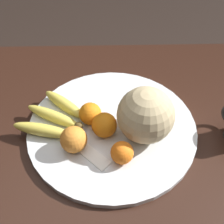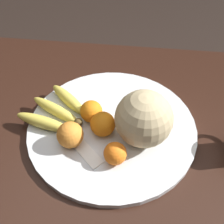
{
  "view_description": "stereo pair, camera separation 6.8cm",
  "coord_description": "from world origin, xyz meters",
  "px_view_note": "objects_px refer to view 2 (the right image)",
  "views": [
    {
      "loc": [
        -0.05,
        -0.42,
        1.31
      ],
      "look_at": [
        -0.04,
        0.05,
        0.81
      ],
      "focal_mm": 42.0,
      "sensor_mm": 36.0,
      "label": 1
    },
    {
      "loc": [
        0.02,
        -0.41,
        1.31
      ],
      "look_at": [
        -0.04,
        0.05,
        0.81
      ],
      "focal_mm": 42.0,
      "sensor_mm": 36.0,
      "label": 2
    }
  ],
  "objects_px": {
    "orange_back_left": "(103,124)",
    "produce_tag": "(88,153)",
    "melon": "(144,119)",
    "fruit_bowl": "(112,126)",
    "kitchen_table": "(124,164)",
    "banana_bunch": "(56,111)",
    "orange_front_left": "(70,135)",
    "orange_front_right": "(115,153)",
    "orange_mid_center": "(91,111)"
  },
  "relations": [
    {
      "from": "orange_front_left",
      "to": "orange_mid_center",
      "type": "xyz_separation_m",
      "value": [
        0.04,
        0.09,
        -0.0
      ]
    },
    {
      "from": "orange_front_left",
      "to": "kitchen_table",
      "type": "bearing_deg",
      "value": 8.79
    },
    {
      "from": "fruit_bowl",
      "to": "banana_bunch",
      "type": "bearing_deg",
      "value": 173.75
    },
    {
      "from": "orange_mid_center",
      "to": "produce_tag",
      "type": "distance_m",
      "value": 0.12
    },
    {
      "from": "orange_mid_center",
      "to": "melon",
      "type": "bearing_deg",
      "value": -18.59
    },
    {
      "from": "orange_back_left",
      "to": "fruit_bowl",
      "type": "bearing_deg",
      "value": 55.28
    },
    {
      "from": "orange_front_right",
      "to": "orange_back_left",
      "type": "relative_size",
      "value": 0.85
    },
    {
      "from": "kitchen_table",
      "to": "produce_tag",
      "type": "height_order",
      "value": "produce_tag"
    },
    {
      "from": "orange_mid_center",
      "to": "fruit_bowl",
      "type": "bearing_deg",
      "value": -12.95
    },
    {
      "from": "banana_bunch",
      "to": "orange_back_left",
      "type": "height_order",
      "value": "orange_back_left"
    },
    {
      "from": "melon",
      "to": "banana_bunch",
      "type": "bearing_deg",
      "value": 168.0
    },
    {
      "from": "melon",
      "to": "orange_front_right",
      "type": "bearing_deg",
      "value": -127.5
    },
    {
      "from": "produce_tag",
      "to": "kitchen_table",
      "type": "bearing_deg",
      "value": 72.22
    },
    {
      "from": "banana_bunch",
      "to": "orange_back_left",
      "type": "bearing_deg",
      "value": -171.18
    },
    {
      "from": "kitchen_table",
      "to": "melon",
      "type": "height_order",
      "value": "melon"
    },
    {
      "from": "melon",
      "to": "orange_mid_center",
      "type": "xyz_separation_m",
      "value": [
        -0.14,
        0.05,
        -0.04
      ]
    },
    {
      "from": "orange_front_right",
      "to": "fruit_bowl",
      "type": "bearing_deg",
      "value": 100.66
    },
    {
      "from": "orange_back_left",
      "to": "kitchen_table",
      "type": "bearing_deg",
      "value": -21.4
    },
    {
      "from": "orange_front_left",
      "to": "orange_front_right",
      "type": "distance_m",
      "value": 0.12
    },
    {
      "from": "orange_back_left",
      "to": "produce_tag",
      "type": "relative_size",
      "value": 0.73
    },
    {
      "from": "kitchen_table",
      "to": "orange_front_left",
      "type": "distance_m",
      "value": 0.2
    },
    {
      "from": "banana_bunch",
      "to": "orange_front_right",
      "type": "distance_m",
      "value": 0.22
    },
    {
      "from": "orange_front_right",
      "to": "orange_back_left",
      "type": "distance_m",
      "value": 0.09
    },
    {
      "from": "fruit_bowl",
      "to": "orange_mid_center",
      "type": "distance_m",
      "value": 0.07
    },
    {
      "from": "banana_bunch",
      "to": "orange_mid_center",
      "type": "bearing_deg",
      "value": -154.58
    },
    {
      "from": "kitchen_table",
      "to": "orange_mid_center",
      "type": "distance_m",
      "value": 0.18
    },
    {
      "from": "produce_tag",
      "to": "melon",
      "type": "bearing_deg",
      "value": 71.54
    },
    {
      "from": "kitchen_table",
      "to": "produce_tag",
      "type": "xyz_separation_m",
      "value": [
        -0.09,
        -0.05,
        0.11
      ]
    },
    {
      "from": "fruit_bowl",
      "to": "orange_front_right",
      "type": "xyz_separation_m",
      "value": [
        0.02,
        -0.11,
        0.04
      ]
    },
    {
      "from": "banana_bunch",
      "to": "orange_front_right",
      "type": "relative_size",
      "value": 3.6
    },
    {
      "from": "fruit_bowl",
      "to": "melon",
      "type": "relative_size",
      "value": 3.2
    },
    {
      "from": "fruit_bowl",
      "to": "produce_tag",
      "type": "bearing_deg",
      "value": -115.57
    },
    {
      "from": "kitchen_table",
      "to": "orange_mid_center",
      "type": "height_order",
      "value": "orange_mid_center"
    },
    {
      "from": "kitchen_table",
      "to": "fruit_bowl",
      "type": "height_order",
      "value": "fruit_bowl"
    },
    {
      "from": "orange_mid_center",
      "to": "produce_tag",
      "type": "height_order",
      "value": "orange_mid_center"
    },
    {
      "from": "melon",
      "to": "banana_bunch",
      "type": "xyz_separation_m",
      "value": [
        -0.24,
        0.05,
        -0.05
      ]
    },
    {
      "from": "orange_front_left",
      "to": "banana_bunch",
      "type": "bearing_deg",
      "value": 124.13
    },
    {
      "from": "fruit_bowl",
      "to": "melon",
      "type": "xyz_separation_m",
      "value": [
        0.08,
        -0.03,
        0.08
      ]
    },
    {
      "from": "banana_bunch",
      "to": "orange_front_left",
      "type": "xyz_separation_m",
      "value": [
        0.06,
        -0.09,
        0.02
      ]
    },
    {
      "from": "fruit_bowl",
      "to": "orange_back_left",
      "type": "distance_m",
      "value": 0.05
    },
    {
      "from": "kitchen_table",
      "to": "melon",
      "type": "xyz_separation_m",
      "value": [
        0.04,
        0.02,
        0.18
      ]
    },
    {
      "from": "orange_back_left",
      "to": "melon",
      "type": "bearing_deg",
      "value": -2.26
    },
    {
      "from": "banana_bunch",
      "to": "produce_tag",
      "type": "relative_size",
      "value": 2.22
    },
    {
      "from": "orange_front_left",
      "to": "orange_back_left",
      "type": "relative_size",
      "value": 1.02
    },
    {
      "from": "kitchen_table",
      "to": "orange_back_left",
      "type": "relative_size",
      "value": 23.71
    },
    {
      "from": "kitchen_table",
      "to": "orange_front_left",
      "type": "height_order",
      "value": "orange_front_left"
    },
    {
      "from": "produce_tag",
      "to": "orange_front_right",
      "type": "bearing_deg",
      "value": 35.47
    },
    {
      "from": "orange_front_left",
      "to": "fruit_bowl",
      "type": "bearing_deg",
      "value": 38.06
    },
    {
      "from": "kitchen_table",
      "to": "banana_bunch",
      "type": "relative_size",
      "value": 7.77
    },
    {
      "from": "melon",
      "to": "kitchen_table",
      "type": "bearing_deg",
      "value": -153.82
    }
  ]
}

